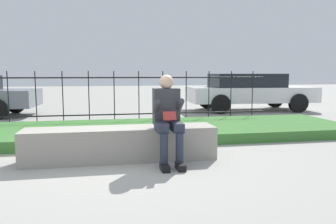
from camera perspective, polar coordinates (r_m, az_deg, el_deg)
ground_plane at (r=5.13m, az=-11.58°, el=-8.30°), size 60.00×60.00×0.00m
stone_bench at (r=5.08m, az=-8.15°, el=-5.77°), size 2.89×0.57×0.50m
person_seated_reader at (r=4.75m, az=-0.07°, el=-0.49°), size 0.42×0.73×1.30m
grass_berm at (r=6.97m, az=-11.45°, el=-3.46°), size 10.77×2.41×0.20m
iron_fence at (r=8.41m, az=-11.48°, el=2.56°), size 8.77×0.03×1.38m
car_parked_right at (r=12.03m, az=13.94°, el=3.63°), size 4.47×2.06×1.31m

